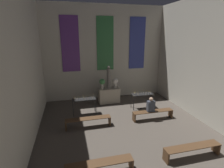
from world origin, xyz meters
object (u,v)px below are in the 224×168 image
Objects in this scene: pew_back_right at (153,113)px; pew_back_left at (88,120)px; pew_second_left at (100,166)px; pew_second_right at (192,149)px; statue at (109,78)px; flower_vase_left at (102,82)px; flower_vase_right at (115,82)px; person_seated at (151,105)px; candle_rack_right at (142,96)px; altar at (109,95)px; candle_rack_left at (84,101)px.

pew_back_left is at bearing 180.00° from pew_back_right.
pew_second_right is (3.19, 0.00, 0.00)m from pew_second_left.
statue is 6.00m from pew_second_right.
pew_back_right is at bearing -53.85° from flower_vase_left.
flower_vase_right is 3.14m from pew_back_right.
person_seated is (3.05, 0.00, 0.42)m from pew_back_left.
flower_vase_left reaches higher than person_seated.
person_seated is at bearing 180.00° from pew_back_right.
pew_second_right is at bearing 0.00° from pew_second_left.
candle_rack_right is 0.60× the size of pew_second_left.
flower_vase_right reaches higher than person_seated.
pew_back_left is 2.83× the size of person_seated.
pew_second_left is at bearing -105.78° from statue.
altar reaches higher than pew_back_right.
pew_back_left is at bearing -113.42° from flower_vase_left.
pew_second_right is 2.83× the size of person_seated.
candle_rack_right is at bearing -39.16° from altar.
pew_second_left is at bearing -89.49° from candle_rack_left.
person_seated is (-0.17, -1.42, 0.02)m from candle_rack_right.
candle_rack_right is at bearing -33.08° from flower_vase_left.
flower_vase_right is at bearing 70.46° from pew_second_left.
pew_second_left is 3.19m from pew_second_right.
altar is at bearing 39.03° from candle_rack_left.
pew_second_right is (3.23, -4.32, -0.41)m from candle_rack_left.
pew_back_right is 0.45m from person_seated.
pew_second_right is (1.60, -5.65, -0.13)m from altar.
person_seated reaches higher than pew_back_left.
statue is at bearing 39.03° from candle_rack_left.
candle_rack_right is 4.34m from pew_second_right.
candle_rack_right is at bearing 89.58° from pew_second_right.
altar is at bearing -0.00° from flower_vase_left.
flower_vase_left reaches higher than pew_back_left.
candle_rack_left is 1.70× the size of person_seated.
pew_second_left is at bearing -90.00° from pew_back_left.
flower_vase_left is (-0.41, 0.00, 0.84)m from altar.
altar is 2.09× the size of flower_vase_right.
person_seated is at bearing -62.03° from altar.
flower_vase_right is 1.89m from candle_rack_right.
flower_vase_right is (0.41, 0.00, 0.84)m from altar.
pew_back_right is (-0.03, -1.42, -0.41)m from candle_rack_right.
statue is at bearing 0.00° from flower_vase_left.
flower_vase_left is at bearing 126.15° from pew_back_right.
pew_back_right is (2.01, -2.74, -0.97)m from flower_vase_left.
pew_second_left is 1.00× the size of pew_back_right.
flower_vase_left is 0.29× the size of pew_second_right.
statue is at bearing 59.81° from pew_back_left.
pew_second_left is at bearing 180.00° from pew_second_right.
person_seated is at bearing -69.08° from flower_vase_right.
altar is 0.62× the size of pew_second_left.
person_seated is (1.46, -2.74, 0.29)m from altar.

